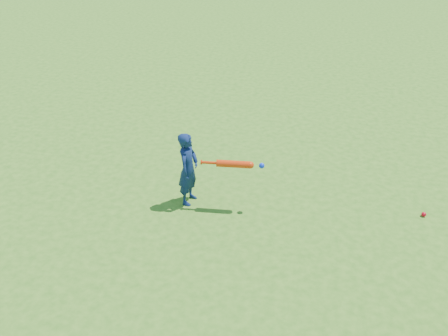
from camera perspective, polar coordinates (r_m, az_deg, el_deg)
name	(u,v)px	position (r m, az deg, el deg)	size (l,w,h in m)	color
ground	(199,211)	(7.02, -2.89, -4.96)	(80.00, 80.00, 0.00)	#366B19
child	(188,169)	(6.94, -4.10, -0.09)	(0.39, 0.26, 1.08)	#10204C
ground_ball_red	(424,214)	(7.42, 21.86, -4.93)	(0.07, 0.07, 0.07)	red
bat_swing	(236,164)	(6.73, 1.42, 0.44)	(0.87, 0.14, 0.10)	red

